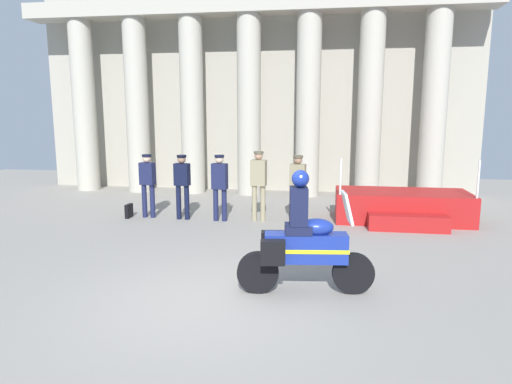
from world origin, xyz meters
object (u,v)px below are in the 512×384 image
object	(u,v)px
officer_in_row_3	(259,180)
officer_in_row_4	(298,183)
officer_in_row_1	(182,182)
officer_in_row_0	(148,180)
officer_in_row_2	(220,182)
motorcycle_with_rider	(301,243)
reviewing_stand	(402,207)
briefcase_on_ground	(129,211)

from	to	relation	value
officer_in_row_3	officer_in_row_4	world-z (taller)	officer_in_row_3
officer_in_row_3	officer_in_row_1	bearing A→B (deg)	10.91
officer_in_row_3	officer_in_row_4	xyz separation A→B (m)	(0.98, 0.00, -0.06)
officer_in_row_0	officer_in_row_4	size ratio (longest dim) A/B	0.99
officer_in_row_0	officer_in_row_2	xyz separation A→B (m)	(1.95, -0.10, 0.01)
officer_in_row_2	motorcycle_with_rider	bearing A→B (deg)	125.05
officer_in_row_4	motorcycle_with_rider	bearing A→B (deg)	102.06
reviewing_stand	officer_in_row_1	world-z (taller)	officer_in_row_1
officer_in_row_1	officer_in_row_2	bearing A→B (deg)	-174.06
briefcase_on_ground	officer_in_row_0	bearing A→B (deg)	13.39
officer_in_row_3	briefcase_on_ground	world-z (taller)	officer_in_row_3
officer_in_row_1	motorcycle_with_rider	size ratio (longest dim) A/B	0.80
motorcycle_with_rider	reviewing_stand	bearing A→B (deg)	59.17
officer_in_row_2	officer_in_row_3	xyz separation A→B (m)	(0.97, 0.14, 0.06)
officer_in_row_0	briefcase_on_ground	bearing A→B (deg)	20.98
officer_in_row_1	officer_in_row_0	bearing A→B (deg)	3.30
reviewing_stand	officer_in_row_1	size ratio (longest dim) A/B	1.99
officer_in_row_2	motorcycle_with_rider	world-z (taller)	motorcycle_with_rider
officer_in_row_1	officer_in_row_2	xyz separation A→B (m)	(0.99, -0.03, 0.01)
officer_in_row_0	reviewing_stand	bearing A→B (deg)	-167.32
reviewing_stand	motorcycle_with_rider	size ratio (longest dim) A/B	1.59
officer_in_row_3	briefcase_on_ground	distance (m)	3.54
officer_in_row_4	briefcase_on_ground	world-z (taller)	officer_in_row_4
reviewing_stand	officer_in_row_0	size ratio (longest dim) A/B	1.99
officer_in_row_2	officer_in_row_4	world-z (taller)	officer_in_row_4
officer_in_row_1	officer_in_row_3	xyz separation A→B (m)	(1.96, 0.11, 0.06)
motorcycle_with_rider	briefcase_on_ground	size ratio (longest dim) A/B	5.80
motorcycle_with_rider	officer_in_row_0	bearing A→B (deg)	126.07
officer_in_row_2	officer_in_row_0	bearing A→B (deg)	4.64
reviewing_stand	motorcycle_with_rider	bearing A→B (deg)	-113.77
officer_in_row_4	officer_in_row_0	bearing A→B (deg)	8.28
reviewing_stand	officer_in_row_3	size ratio (longest dim) A/B	1.86
officer_in_row_1	motorcycle_with_rider	bearing A→B (deg)	134.01
officer_in_row_1	officer_in_row_4	bearing A→B (deg)	-170.10
briefcase_on_ground	motorcycle_with_rider	bearing A→B (deg)	-42.92
officer_in_row_2	motorcycle_with_rider	distance (m)	5.02
officer_in_row_0	motorcycle_with_rider	distance (m)	6.24
officer_in_row_4	briefcase_on_ground	distance (m)	4.49
officer_in_row_1	officer_in_row_3	world-z (taller)	officer_in_row_3
motorcycle_with_rider	briefcase_on_ground	world-z (taller)	motorcycle_with_rider
officer_in_row_4	motorcycle_with_rider	size ratio (longest dim) A/B	0.81
reviewing_stand	officer_in_row_3	world-z (taller)	officer_in_row_3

